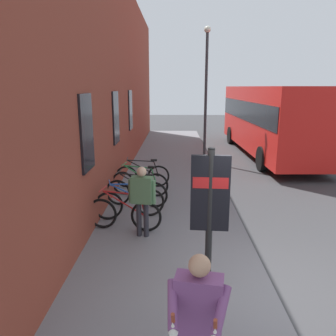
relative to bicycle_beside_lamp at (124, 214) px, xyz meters
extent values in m
plane|color=#38383A|center=(3.75, -3.79, -0.51)|extent=(60.00, 60.00, 0.00)
cube|color=slate|center=(5.75, -1.04, -0.45)|extent=(24.00, 3.50, 0.12)
cube|color=brown|center=(6.75, 1.01, 3.14)|extent=(22.00, 0.60, 7.30)
cube|color=black|center=(-0.25, 0.69, 1.89)|extent=(0.90, 0.06, 1.60)
cube|color=black|center=(3.25, 0.69, 1.89)|extent=(0.90, 0.06, 1.60)
cube|color=black|center=(6.75, 0.69, 1.89)|extent=(0.90, 0.06, 1.60)
torus|color=black|center=(0.08, 0.53, -0.03)|extent=(0.17, 0.72, 0.72)
torus|color=black|center=(-0.08, -0.51, -0.03)|extent=(0.17, 0.72, 0.72)
cylinder|color=#B21E1E|center=(0.00, -0.02, 0.25)|extent=(0.19, 1.01, 0.58)
cylinder|color=#B21E1E|center=(0.01, 0.06, 0.50)|extent=(0.16, 0.85, 0.09)
cylinder|color=#B21E1E|center=(-0.07, -0.44, 0.22)|extent=(0.06, 0.19, 0.51)
cube|color=black|center=(-0.06, -0.36, 0.51)|extent=(0.13, 0.21, 0.06)
cylinder|color=#B21E1E|center=(0.07, 0.48, 0.57)|extent=(0.48, 0.10, 0.02)
torus|color=black|center=(0.59, 0.47, -0.03)|extent=(0.23, 0.71, 0.72)
torus|color=black|center=(0.85, -0.54, -0.03)|extent=(0.23, 0.71, 0.72)
cylinder|color=#1E4CA5|center=(0.73, -0.06, 0.25)|extent=(0.28, 1.00, 0.58)
cylinder|color=#1E4CA5|center=(0.71, 0.01, 0.50)|extent=(0.24, 0.83, 0.09)
cylinder|color=#1E4CA5|center=(0.83, -0.47, 0.22)|extent=(0.08, 0.19, 0.51)
cube|color=black|center=(0.81, -0.40, 0.51)|extent=(0.15, 0.22, 0.06)
cylinder|color=#1E4CA5|center=(0.60, 0.43, 0.57)|extent=(0.47, 0.14, 0.02)
torus|color=black|center=(1.67, 0.42, -0.03)|extent=(0.18, 0.72, 0.72)
torus|color=black|center=(1.49, -0.61, -0.03)|extent=(0.18, 0.72, 0.72)
cylinder|color=black|center=(1.57, -0.12, 0.25)|extent=(0.21, 1.01, 0.58)
cylinder|color=black|center=(1.59, -0.05, 0.50)|extent=(0.18, 0.85, 0.09)
cylinder|color=black|center=(1.50, -0.54, 0.22)|extent=(0.07, 0.19, 0.51)
cube|color=black|center=(1.51, -0.47, 0.51)|extent=(0.13, 0.21, 0.06)
cylinder|color=black|center=(1.66, 0.37, 0.57)|extent=(0.48, 0.11, 0.02)
torus|color=black|center=(2.60, 0.42, -0.03)|extent=(0.18, 0.72, 0.72)
torus|color=black|center=(2.41, -0.61, -0.03)|extent=(0.18, 0.72, 0.72)
cylinder|color=#267F3F|center=(2.50, -0.12, 0.25)|extent=(0.21, 1.01, 0.58)
cylinder|color=#267F3F|center=(2.51, -0.05, 0.50)|extent=(0.18, 0.85, 0.09)
cylinder|color=#267F3F|center=(2.43, -0.54, 0.22)|extent=(0.07, 0.19, 0.51)
cube|color=black|center=(2.44, -0.47, 0.51)|extent=(0.13, 0.21, 0.06)
cylinder|color=#267F3F|center=(2.59, 0.37, 0.57)|extent=(0.48, 0.11, 0.02)
torus|color=black|center=(3.33, 0.42, -0.03)|extent=(0.11, 0.72, 0.72)
torus|color=black|center=(3.40, -0.62, -0.03)|extent=(0.11, 0.72, 0.72)
cylinder|color=black|center=(3.37, -0.13, 0.25)|extent=(0.11, 1.02, 0.58)
cylinder|color=black|center=(3.36, -0.05, 0.50)|extent=(0.10, 0.85, 0.09)
cylinder|color=black|center=(3.40, -0.55, 0.22)|extent=(0.05, 0.19, 0.51)
cube|color=black|center=(3.39, -0.47, 0.51)|extent=(0.11, 0.21, 0.06)
cylinder|color=black|center=(3.33, 0.37, 0.57)|extent=(0.48, 0.06, 0.02)
cylinder|color=black|center=(-2.63, -1.65, 0.81)|extent=(0.10, 0.10, 2.40)
cube|color=black|center=(-2.63, -1.65, 1.36)|extent=(0.12, 0.55, 1.10)
cube|color=red|center=(-2.63, -1.65, 1.53)|extent=(0.12, 0.50, 0.16)
cube|color=red|center=(9.49, -5.79, 1.34)|extent=(10.56, 2.77, 3.00)
cube|color=black|center=(9.49, -5.79, 1.70)|extent=(10.35, 2.80, 0.90)
cylinder|color=black|center=(6.16, -7.08, -0.01)|extent=(1.01, 0.28, 1.00)
cylinder|color=black|center=(6.10, -4.68, -0.01)|extent=(1.01, 0.28, 1.00)
cylinder|color=black|center=(12.88, -6.91, -0.01)|extent=(1.01, 0.28, 1.00)
cylinder|color=black|center=(12.82, -4.51, -0.01)|extent=(1.01, 0.28, 1.00)
cylinder|color=#26262D|center=(-0.33, -0.53, 0.00)|extent=(0.11, 0.11, 0.77)
cylinder|color=#26262D|center=(-0.30, -0.37, 0.00)|extent=(0.11, 0.11, 0.77)
cube|color=#4C724C|center=(-0.32, -0.45, 0.67)|extent=(0.30, 0.48, 0.58)
sphere|color=#D8AD8C|center=(-0.32, -0.45, 1.08)|extent=(0.21, 0.21, 0.21)
cylinder|color=#4C724C|center=(-0.36, -0.70, 0.64)|extent=(0.09, 0.09, 0.52)
cylinder|color=#4C724C|center=(-0.28, -0.20, 0.64)|extent=(0.09, 0.09, 0.52)
cube|color=#723F72|center=(-4.22, -1.39, 0.73)|extent=(0.32, 0.51, 0.61)
sphere|color=tan|center=(-4.22, -1.39, 1.15)|extent=(0.22, 0.22, 0.22)
cylinder|color=#723F72|center=(-4.45, -1.58, 0.83)|extent=(0.44, 0.26, 0.34)
cone|color=white|center=(-4.62, -1.51, 0.73)|extent=(0.14, 0.11, 0.16)
cylinder|color=brown|center=(-4.62, -1.51, 0.83)|extent=(0.07, 0.05, 0.11)
cylinder|color=#723F72|center=(-4.36, -1.13, 0.83)|extent=(0.44, 0.11, 0.34)
cone|color=white|center=(-4.55, -1.14, 0.73)|extent=(0.14, 0.11, 0.16)
cylinder|color=brown|center=(-4.55, -1.14, 0.83)|extent=(0.07, 0.05, 0.11)
cylinder|color=#333338|center=(7.69, -2.49, 2.31)|extent=(0.12, 0.12, 5.41)
sphere|color=silver|center=(7.69, -2.49, 5.14)|extent=(0.28, 0.28, 0.28)
camera|label=1|loc=(-7.10, -1.14, 2.82)|focal=35.57mm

